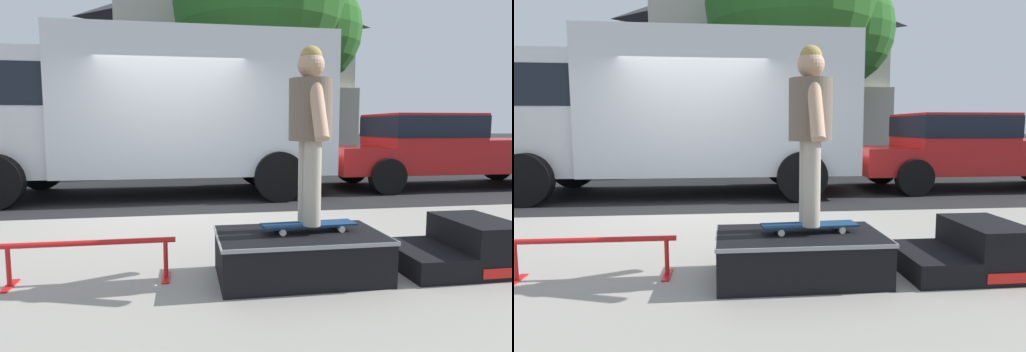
# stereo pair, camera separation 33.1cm
# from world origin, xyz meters

# --- Properties ---
(ground_plane) EXTENTS (140.00, 140.00, 0.00)m
(ground_plane) POSITION_xyz_m (0.00, 0.00, 0.00)
(ground_plane) COLOR black
(sidewalk_slab) EXTENTS (50.00, 5.00, 0.12)m
(sidewalk_slab) POSITION_xyz_m (0.00, -3.00, 0.06)
(sidewalk_slab) COLOR gray
(sidewalk_slab) RESTS_ON ground
(skate_box) EXTENTS (1.34, 0.79, 0.36)m
(skate_box) POSITION_xyz_m (1.10, -3.18, 0.32)
(skate_box) COLOR black
(skate_box) RESTS_ON sidewalk_slab
(kicker_ramp) EXTENTS (0.98, 0.78, 0.42)m
(kicker_ramp) POSITION_xyz_m (2.53, -3.18, 0.30)
(kicker_ramp) COLOR black
(kicker_ramp) RESTS_ON sidewalk_slab
(grind_rail) EXTENTS (1.33, 0.28, 0.34)m
(grind_rail) POSITION_xyz_m (-0.56, -3.04, 0.37)
(grind_rail) COLOR red
(grind_rail) RESTS_ON sidewalk_slab
(skateboard) EXTENTS (0.79, 0.25, 0.07)m
(skateboard) POSITION_xyz_m (1.19, -3.14, 0.54)
(skateboard) COLOR navy
(skateboard) RESTS_ON skate_box
(skater_kid) EXTENTS (0.34, 0.73, 1.41)m
(skater_kid) POSITION_xyz_m (1.19, -3.14, 1.38)
(skater_kid) COLOR #B7AD99
(skater_kid) RESTS_ON skateboard
(box_truck) EXTENTS (6.91, 2.63, 3.05)m
(box_truck) POSITION_xyz_m (-0.51, 2.20, 1.70)
(box_truck) COLOR white
(box_truck) RESTS_ON ground
(pickup_truck_red) EXTENTS (5.70, 2.09, 1.61)m
(pickup_truck_red) POSITION_xyz_m (5.89, 2.36, 0.89)
(pickup_truck_red) COLOR red
(pickup_truck_red) RESTS_ON ground
(street_tree_main) EXTENTS (5.98, 5.44, 7.80)m
(street_tree_main) POSITION_xyz_m (2.96, 7.38, 4.92)
(street_tree_main) COLOR brown
(street_tree_main) RESTS_ON ground
(house_behind) EXTENTS (9.54, 8.22, 8.40)m
(house_behind) POSITION_xyz_m (2.30, 13.49, 4.24)
(house_behind) COLOR beige
(house_behind) RESTS_ON ground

